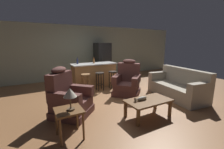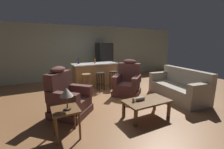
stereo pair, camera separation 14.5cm
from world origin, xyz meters
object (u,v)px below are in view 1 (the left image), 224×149
Objects in this scene: fish_figurine at (141,99)px; couch at (178,87)px; end_table at (69,115)px; bottle_short_amber at (77,61)px; recliner_near_island at (127,82)px; table_lamp at (70,94)px; bar_stool_left at (86,80)px; bottle_tall_green at (94,61)px; refrigerator at (103,61)px; coffee_table at (148,102)px; kitchen_island at (94,75)px; bar_stool_right at (113,76)px; bar_stool_middle at (100,78)px; recliner_near_lamp at (69,98)px.

couch reaches higher than fish_figurine.
bottle_short_amber is at bearing 70.61° from end_table.
fish_figurine is 1.69m from recliner_near_island.
recliner_near_island is at bearing 33.79° from table_lamp.
bottle_tall_green is at bearing 48.62° from bar_stool_left.
coffee_table is at bearing -101.16° from refrigerator.
refrigerator is 7.29× the size of bottle_tall_green.
refrigerator reaches higher than recliner_near_island.
bottle_short_amber reaches higher than kitchen_island.
refrigerator reaches higher than bar_stool_left.
table_lamp reaches higher than couch.
bar_stool_right is at bearing -103.62° from refrigerator.
end_table is (-2.36, -1.52, 0.04)m from recliner_near_island.
kitchen_island is (1.70, 3.04, -0.39)m from table_lamp.
bar_stool_middle and bar_stool_right have the same top height.
bar_stool_right is 1.50m from bottle_short_amber.
refrigerator is at bearing 76.35° from fish_figurine.
bar_stool_right is (0.52, -0.63, -0.01)m from kitchen_island.
end_table is (-0.21, -0.93, 0.04)m from recliner_near_lamp.
coffee_table is 1.86m from end_table.
coffee_table is at bearing -99.30° from bar_stool_right.
table_lamp is 1.70× the size of bottle_tall_green.
bottle_tall_green is (1.74, 3.10, 0.17)m from table_lamp.
recliner_near_lamp and recliner_near_island have the same top height.
end_table is at bearing 179.30° from fish_figurine.
kitchen_island is 1.59m from refrigerator.
bar_stool_right is (2.04, 1.44, 0.05)m from recliner_near_lamp.
recliner_near_island is 2.74m from refrigerator.
kitchen_island is 2.65× the size of bar_stool_right.
couch is at bearing -46.69° from bottle_short_amber.
table_lamp is at bearing -8.27° from recliner_near_island.
kitchen_island is at bearing -45.95° from couch.
table_lamp is at bearing -115.07° from bar_stool_left.
fish_figurine is at bearing -79.87° from bottle_short_amber.
refrigerator reaches higher than bar_stool_right.
bottle_short_amber is at bearing 103.04° from coffee_table.
bottle_tall_green is at bearing 98.75° from recliner_near_lamp.
bottle_tall_green reaches higher than bar_stool_right.
bar_stool_left is (-0.70, 2.45, 0.11)m from coffee_table.
table_lamp reaches higher than bar_stool_right.
end_table is at bearing -119.97° from bottle_tall_green.
coffee_table is at bearing -18.07° from fish_figurine.
recliner_near_island is 4.49× the size of bottle_short_amber.
fish_figurine is at bearing 161.93° from coffee_table.
bar_stool_left is 2.54× the size of bottle_short_amber.
bar_stool_middle is at bearing -92.42° from kitchen_island.
recliner_near_lamp is 2.71m from bottle_tall_green.
recliner_near_island is 1.47m from bar_stool_left.
bar_stool_left is (-0.58, -0.63, -0.01)m from kitchen_island.
bar_stool_right is (2.26, 2.37, 0.01)m from end_table.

